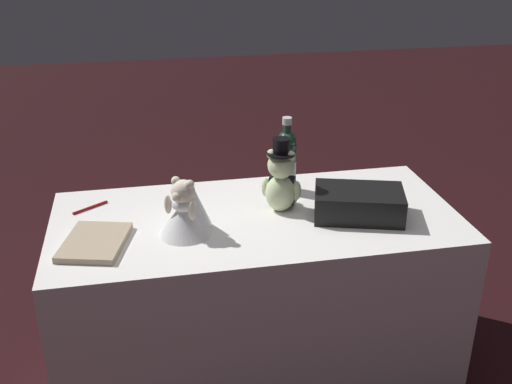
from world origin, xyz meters
name	(u,v)px	position (x,y,z in m)	size (l,w,h in m)	color
ground_plane	(256,363)	(0.00, 0.00, 0.00)	(12.00, 12.00, 0.00)	black
reception_table	(256,294)	(0.00, 0.00, 0.35)	(1.53, 0.72, 0.70)	white
teddy_bear_groom	(281,181)	(0.10, 0.04, 0.82)	(0.14, 0.14, 0.29)	beige
teddy_bear_bride	(187,210)	(-0.26, -0.08, 0.79)	(0.23, 0.23, 0.22)	white
champagne_bottle	(286,160)	(0.16, 0.21, 0.83)	(0.08, 0.08, 0.31)	#1A3B29
signing_pen	(92,207)	(-0.61, 0.19, 0.71)	(0.14, 0.10, 0.01)	maroon
gift_case_black	(359,203)	(0.38, -0.07, 0.75)	(0.37, 0.29, 0.11)	black
guestbook	(95,242)	(-0.59, -0.11, 0.71)	(0.20, 0.26, 0.02)	tan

